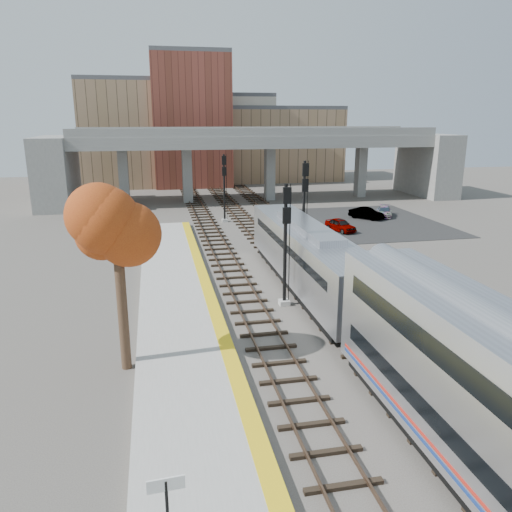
{
  "coord_description": "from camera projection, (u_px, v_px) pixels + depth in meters",
  "views": [
    {
      "loc": [
        -8.29,
        -20.63,
        10.72
      ],
      "look_at": [
        -2.37,
        8.32,
        2.5
      ],
      "focal_mm": 35.0,
      "sensor_mm": 36.0,
      "label": 1
    }
  ],
  "objects": [
    {
      "name": "ground",
      "position": [
        339.0,
        349.0,
        23.94
      ],
      "size": [
        160.0,
        160.0,
        0.0
      ],
      "primitive_type": "plane",
      "color": "#47423D",
      "rests_on": "ground"
    },
    {
      "name": "platform",
      "position": [
        187.0,
        360.0,
        22.49
      ],
      "size": [
        4.5,
        60.0,
        0.35
      ],
      "primitive_type": "cube",
      "color": "#9E9E99",
      "rests_on": "ground"
    },
    {
      "name": "yellow_strip",
      "position": [
        229.0,
        352.0,
        22.81
      ],
      "size": [
        0.7,
        60.0,
        0.01
      ],
      "primitive_type": "cube",
      "color": "yellow",
      "rests_on": "platform"
    },
    {
      "name": "tracks",
      "position": [
        289.0,
        271.0,
        35.9
      ],
      "size": [
        10.7,
        95.0,
        0.25
      ],
      "color": "black",
      "rests_on": "ground"
    },
    {
      "name": "overpass",
      "position": [
        254.0,
        156.0,
        65.81
      ],
      "size": [
        54.0,
        12.0,
        9.5
      ],
      "color": "slate",
      "rests_on": "ground"
    },
    {
      "name": "buildings_far",
      "position": [
        208.0,
        135.0,
        84.91
      ],
      "size": [
        43.0,
        21.0,
        20.6
      ],
      "color": "#977657",
      "rests_on": "ground"
    },
    {
      "name": "parking_lot",
      "position": [
        369.0,
        222.0,
        53.06
      ],
      "size": [
        14.0,
        18.0,
        0.04
      ],
      "primitive_type": "cube",
      "color": "black",
      "rests_on": "ground"
    },
    {
      "name": "locomotive",
      "position": [
        307.0,
        255.0,
        31.7
      ],
      "size": [
        3.02,
        19.05,
        4.1
      ],
      "color": "#A8AAB2",
      "rests_on": "ground"
    },
    {
      "name": "signal_mast_near",
      "position": [
        285.0,
        247.0,
        28.54
      ],
      "size": [
        0.6,
        0.64,
        7.17
      ],
      "color": "#9E9E99",
      "rests_on": "ground"
    },
    {
      "name": "signal_mast_mid",
      "position": [
        304.0,
        209.0,
        38.62
      ],
      "size": [
        0.6,
        0.64,
        7.57
      ],
      "color": "#9E9E99",
      "rests_on": "ground"
    },
    {
      "name": "signal_mast_far",
      "position": [
        224.0,
        189.0,
        52.12
      ],
      "size": [
        0.6,
        0.64,
        7.08
      ],
      "color": "#9E9E99",
      "rests_on": "ground"
    },
    {
      "name": "station_sign",
      "position": [
        167.0,
        501.0,
        11.77
      ],
      "size": [
        0.9,
        0.11,
        2.27
      ],
      "rotation": [
        0.0,
        0.0,
        0.07
      ],
      "color": "black",
      "rests_on": "platform"
    },
    {
      "name": "tree",
      "position": [
        116.0,
        223.0,
        20.39
      ],
      "size": [
        3.6,
        3.6,
        8.85
      ],
      "color": "#382619",
      "rests_on": "ground"
    },
    {
      "name": "car_a",
      "position": [
        340.0,
        225.0,
        48.37
      ],
      "size": [
        2.46,
        3.9,
        1.24
      ],
      "primitive_type": "imported",
      "rotation": [
        0.0,
        0.0,
        0.3
      ],
      "color": "#99999E",
      "rests_on": "parking_lot"
    },
    {
      "name": "car_b",
      "position": [
        366.0,
        213.0,
        54.28
      ],
      "size": [
        3.38,
        3.77,
        1.24
      ],
      "primitive_type": "imported",
      "rotation": [
        0.0,
        0.0,
        0.67
      ],
      "color": "#99999E",
      "rests_on": "parking_lot"
    },
    {
      "name": "car_c",
      "position": [
        384.0,
        212.0,
        55.55
      ],
      "size": [
        3.0,
        4.14,
        1.11
      ],
      "primitive_type": "imported",
      "rotation": [
        0.0,
        0.0,
        -0.42
      ],
      "color": "#99999E",
      "rests_on": "parking_lot"
    }
  ]
}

